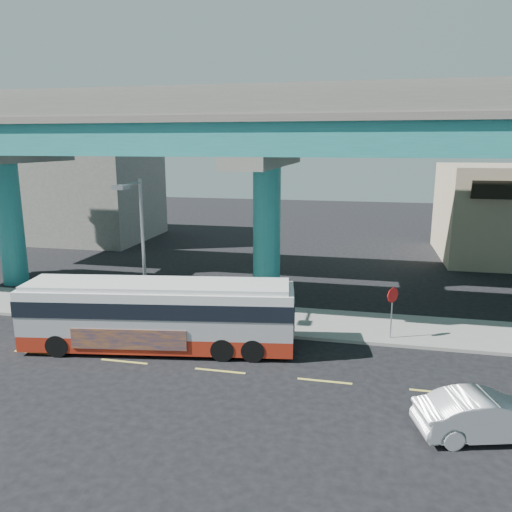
% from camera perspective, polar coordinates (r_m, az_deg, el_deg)
% --- Properties ---
extents(ground, '(120.00, 120.00, 0.00)m').
position_cam_1_polar(ground, '(19.97, -3.88, -12.62)').
color(ground, black).
rests_on(ground, ground).
extents(sidewalk, '(70.00, 4.00, 0.15)m').
position_cam_1_polar(sidewalk, '(24.86, -0.36, -7.18)').
color(sidewalk, gray).
rests_on(sidewalk, ground).
extents(lane_markings, '(58.00, 0.12, 0.01)m').
position_cam_1_polar(lane_markings, '(19.71, -4.13, -12.96)').
color(lane_markings, '#D8C64C').
rests_on(lane_markings, ground).
extents(viaduct, '(52.00, 12.40, 11.70)m').
position_cam_1_polar(viaduct, '(26.92, 1.34, 13.99)').
color(viaduct, '#1F7772').
rests_on(viaduct, ground).
extents(building_concrete, '(12.00, 10.00, 9.00)m').
position_cam_1_polar(building_concrete, '(48.51, -19.15, 7.23)').
color(building_concrete, gray).
rests_on(building_concrete, ground).
extents(transit_bus, '(11.61, 4.15, 2.92)m').
position_cam_1_polar(transit_bus, '(21.47, -11.06, -6.37)').
color(transit_bus, '#9F2413').
rests_on(transit_bus, ground).
extents(sedan, '(3.51, 4.84, 1.36)m').
position_cam_1_polar(sedan, '(16.91, 24.85, -16.23)').
color(sedan, silver).
rests_on(sedan, ground).
extents(street_lamp, '(0.50, 2.27, 6.82)m').
position_cam_1_polar(street_lamp, '(23.41, -13.40, 2.80)').
color(street_lamp, gray).
rests_on(street_lamp, sidewalk).
extents(stop_sign, '(0.50, 0.53, 2.32)m').
position_cam_1_polar(stop_sign, '(22.57, 15.32, -5.10)').
color(stop_sign, gray).
rests_on(stop_sign, sidewalk).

